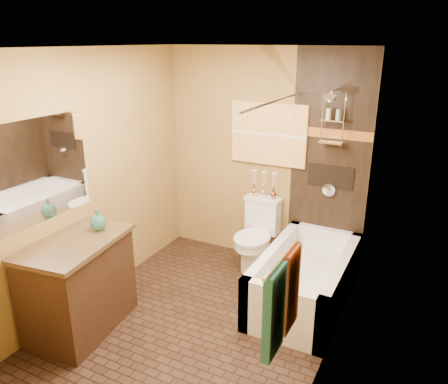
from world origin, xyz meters
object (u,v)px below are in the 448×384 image
Objects in this scene: sunset_painting at (268,134)px; vanity at (79,285)px; toilet at (256,235)px; bathtub at (305,283)px.

vanity is (-0.99, -2.06, -1.10)m from sunset_painting.
toilet is 0.76× the size of vanity.
vanity is at bearing -142.18° from bathtub.
sunset_painting is 1.68m from bathtub.
vanity is at bearing -116.73° from toilet.
toilet is at bearing -90.00° from sunset_painting.
bathtub is 0.88m from toilet.
bathtub is at bearing -29.67° from toilet.
bathtub is 1.39× the size of vanity.
sunset_painting is 0.60× the size of bathtub.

